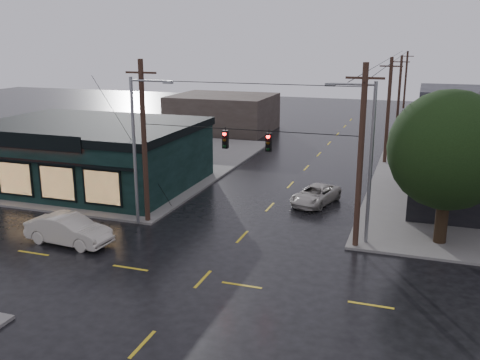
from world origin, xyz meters
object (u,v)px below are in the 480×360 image
(sedan_cream, at_px, (69,230))
(utility_pole_ne, at_px, (355,247))
(corner_tree, at_px, (449,150))
(suv_silver, at_px, (316,195))
(utility_pole_nw, at_px, (148,222))

(sedan_cream, bearing_deg, utility_pole_ne, -69.03)
(corner_tree, bearing_deg, suv_silver, 147.25)
(sedan_cream, relative_size, suv_silver, 1.08)
(corner_tree, xyz_separation_m, utility_pole_nw, (-17.46, -2.02, -5.45))
(utility_pole_ne, distance_m, sedan_cream, 16.19)
(utility_pole_nw, distance_m, utility_pole_ne, 13.00)
(utility_pole_nw, relative_size, sedan_cream, 2.00)
(corner_tree, bearing_deg, sedan_cream, -161.44)
(utility_pole_ne, bearing_deg, suv_silver, 116.86)
(corner_tree, distance_m, utility_pole_ne, 7.33)
(corner_tree, distance_m, sedan_cream, 21.53)
(utility_pole_nw, height_order, utility_pole_ne, same)
(utility_pole_nw, xyz_separation_m, suv_silver, (9.32, 7.26, 0.65))
(utility_pole_ne, bearing_deg, corner_tree, 24.38)
(corner_tree, height_order, sedan_cream, corner_tree)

